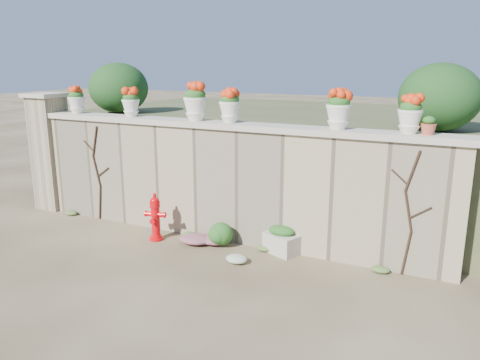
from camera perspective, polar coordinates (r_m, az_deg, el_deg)
The scene contains 21 objects.
ground at distance 7.25m, azimuth -9.19°, elevation -11.34°, with size 80.00×80.00×0.00m, color #4A3825.
stone_wall at distance 8.35m, azimuth -2.37°, elevation -0.43°, with size 8.00×0.40×2.00m, color tan.
wall_cap at distance 8.16m, azimuth -2.45°, elevation 6.73°, with size 8.10×0.52×0.10m, color beige.
gate_pillar at distance 10.86m, azimuth -22.07°, elevation 3.32°, with size 0.72×0.72×2.48m.
raised_fill at distance 11.20m, azimuth 5.42°, elevation 3.26°, with size 9.00×6.00×2.00m, color #384C23.
back_shrub_left at distance 10.91m, azimuth -14.56°, elevation 10.80°, with size 1.30×1.30×1.10m, color #143814.
back_shrub_right at distance 8.34m, azimuth 23.15°, elevation 9.25°, with size 1.30×1.30×1.10m, color #143814.
vine_left at distance 9.72m, azimuth -17.02°, elevation 0.98°, with size 0.60×0.04×1.91m.
vine_right at distance 7.23m, azimuth 19.91°, elevation -3.68°, with size 0.60×0.04×1.91m.
fire_hydrant at distance 8.47m, azimuth -10.28°, elevation -4.43°, with size 0.38×0.27×0.86m.
planter_box at distance 7.87m, azimuth 5.05°, elevation -7.36°, with size 0.66×0.53×0.48m.
green_shrub at distance 8.08m, azimuth -3.19°, elevation -6.39°, with size 0.56×0.51×0.54m, color #1E5119.
magenta_clump at distance 8.22m, azimuth -4.62°, elevation -7.26°, with size 0.79×0.53×0.21m, color #BB257C.
white_flowers at distance 7.51m, azimuth 0.08°, elevation -9.54°, with size 0.45×0.36×0.16m, color white.
urn_pot_0 at distance 10.10m, azimuth -19.31°, elevation 9.16°, with size 0.34×0.34×0.53m.
urn_pot_1 at distance 9.19m, azimuth -13.17°, elevation 9.15°, with size 0.33×0.33×0.52m.
urn_pot_2 at distance 8.36m, azimuth -5.46°, elevation 9.45°, with size 0.42×0.42×0.66m.
urn_pot_3 at distance 8.03m, azimuth -1.24°, elevation 9.03°, with size 0.37×0.37×0.58m.
urn_pot_4 at distance 7.37m, azimuth 11.94°, elevation 8.40°, with size 0.39×0.39×0.61m.
urn_pot_5 at distance 7.19m, azimuth 20.03°, elevation 7.51°, with size 0.35×0.35×0.55m.
terracotta_pot at distance 7.18m, azimuth 21.99°, elevation 6.08°, with size 0.21×0.21×0.26m.
Camera 1 is at (3.85, -5.31, 3.09)m, focal length 35.00 mm.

